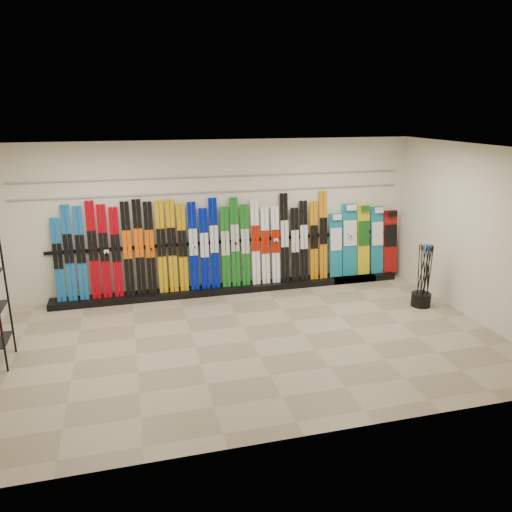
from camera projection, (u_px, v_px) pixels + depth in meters
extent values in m
plane|color=gray|center=(250.00, 341.00, 7.96)|extent=(8.00, 8.00, 0.00)
plane|color=beige|center=(219.00, 217.00, 9.85)|extent=(8.00, 0.00, 8.00)
plane|color=beige|center=(477.00, 234.00, 8.51)|extent=(0.00, 5.00, 5.00)
plane|color=silver|center=(250.00, 150.00, 7.11)|extent=(8.00, 8.00, 0.00)
cube|color=black|center=(234.00, 288.00, 10.11)|extent=(8.00, 0.40, 0.12)
cube|color=#12569A|center=(58.00, 260.00, 9.12)|extent=(0.17, 0.20, 1.55)
cube|color=#12569A|center=(69.00, 253.00, 9.15)|extent=(0.17, 0.23, 1.78)
cube|color=#12569A|center=(81.00, 253.00, 9.20)|extent=(0.17, 0.23, 1.75)
cube|color=#A0000A|center=(93.00, 250.00, 9.25)|extent=(0.17, 0.24, 1.83)
cube|color=#A0000A|center=(104.00, 252.00, 9.30)|extent=(0.17, 0.23, 1.76)
cube|color=#A0000A|center=(116.00, 252.00, 9.36)|extent=(0.17, 0.22, 1.70)
cube|color=black|center=(127.00, 249.00, 9.40)|extent=(0.17, 0.23, 1.79)
cube|color=black|center=(139.00, 248.00, 9.45)|extent=(0.17, 0.24, 1.82)
cube|color=black|center=(150.00, 248.00, 9.51)|extent=(0.17, 0.23, 1.77)
cube|color=#C58C0B|center=(161.00, 247.00, 9.56)|extent=(0.17, 0.23, 1.78)
cube|color=#C58C0B|center=(172.00, 246.00, 9.61)|extent=(0.17, 0.23, 1.79)
cube|color=#C58C0B|center=(183.00, 248.00, 9.66)|extent=(0.17, 0.22, 1.70)
cube|color=#001099|center=(193.00, 246.00, 9.71)|extent=(0.17, 0.23, 1.73)
cube|color=#001099|center=(204.00, 249.00, 9.78)|extent=(0.17, 0.21, 1.59)
cube|color=#001099|center=(214.00, 243.00, 9.81)|extent=(0.17, 0.23, 1.78)
cube|color=#136A19|center=(225.00, 247.00, 9.88)|extent=(0.17, 0.21, 1.61)
cube|color=#136A19|center=(235.00, 242.00, 9.91)|extent=(0.17, 0.23, 1.78)
cube|color=#136A19|center=(245.00, 245.00, 9.97)|extent=(0.17, 0.21, 1.63)
cube|color=white|center=(255.00, 242.00, 10.02)|extent=(0.17, 0.22, 1.72)
cube|color=white|center=(265.00, 246.00, 10.08)|extent=(0.17, 0.20, 1.55)
cube|color=white|center=(276.00, 245.00, 10.13)|extent=(0.17, 0.21, 1.56)
cube|color=black|center=(284.00, 238.00, 10.16)|extent=(0.17, 0.24, 1.81)
cube|color=black|center=(295.00, 245.00, 10.24)|extent=(0.17, 0.20, 1.51)
cube|color=black|center=(304.00, 241.00, 10.28)|extent=(0.17, 0.22, 1.65)
cube|color=#CB760A|center=(314.00, 241.00, 10.33)|extent=(0.17, 0.21, 1.62)
cube|color=#CB760A|center=(323.00, 235.00, 10.37)|extent=(0.17, 0.24, 1.83)
cube|color=#14728C|center=(336.00, 245.00, 10.51)|extent=(0.28, 0.21, 1.34)
cube|color=#14728C|center=(350.00, 240.00, 10.57)|extent=(0.33, 0.24, 1.53)
cube|color=gold|center=(363.00, 240.00, 10.66)|extent=(0.28, 0.23, 1.49)
cube|color=#14728C|center=(377.00, 240.00, 10.74)|extent=(0.29, 0.22, 1.44)
cube|color=#990C0C|center=(390.00, 241.00, 10.82)|extent=(0.31, 0.21, 1.34)
cylinder|color=black|center=(421.00, 299.00, 9.34)|extent=(0.36, 0.36, 0.25)
cylinder|color=black|center=(427.00, 276.00, 9.14)|extent=(0.10, 0.12, 1.18)
cylinder|color=black|center=(426.00, 276.00, 9.16)|extent=(0.10, 0.10, 1.18)
cylinder|color=black|center=(427.00, 277.00, 9.10)|extent=(0.13, 0.02, 1.18)
cylinder|color=black|center=(421.00, 275.00, 9.19)|extent=(0.10, 0.10, 1.18)
cylinder|color=black|center=(429.00, 276.00, 9.13)|extent=(0.06, 0.13, 1.18)
cylinder|color=black|center=(418.00, 274.00, 9.25)|extent=(0.13, 0.09, 1.18)
cylinder|color=black|center=(426.00, 276.00, 9.14)|extent=(0.08, 0.14, 1.18)
cylinder|color=black|center=(424.00, 275.00, 9.22)|extent=(0.16, 0.02, 1.17)
cylinder|color=black|center=(421.00, 275.00, 9.19)|extent=(0.12, 0.02, 1.18)
cylinder|color=black|center=(424.00, 275.00, 9.23)|extent=(0.04, 0.15, 1.17)
cylinder|color=black|center=(421.00, 276.00, 9.16)|extent=(0.05, 0.11, 1.18)
cylinder|color=black|center=(428.00, 275.00, 9.19)|extent=(0.03, 0.10, 1.18)
cube|color=gray|center=(219.00, 192.00, 9.69)|extent=(7.60, 0.02, 0.03)
cube|color=gray|center=(219.00, 177.00, 9.61)|extent=(7.60, 0.02, 0.03)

